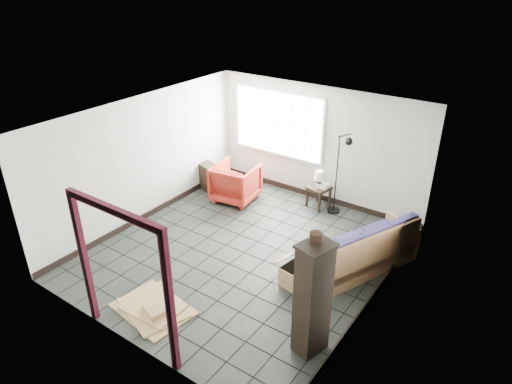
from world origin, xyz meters
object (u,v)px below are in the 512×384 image
Objects in this scene: tall_shelf at (313,299)px; side_table at (319,190)px; armchair at (236,181)px; futon_sofa at (364,253)px.

side_table is at bearing 131.12° from tall_shelf.
tall_shelf is (3.57, -3.00, 0.41)m from armchair.
armchair reaches higher than futon_sofa.
side_table is 4.24m from tall_shelf.
futon_sofa reaches higher than side_table.
futon_sofa is 2.36m from side_table.
armchair is (-3.43, 0.82, 0.14)m from futon_sofa.
futon_sofa is 4.21× the size of side_table.
futon_sofa is at bearing -42.62° from side_table.
tall_shelf reaches higher than futon_sofa.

